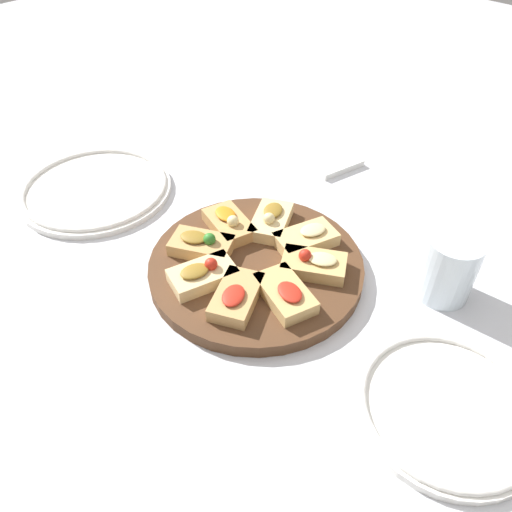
% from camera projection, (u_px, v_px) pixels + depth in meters
% --- Properties ---
extents(ground_plane, '(3.00, 3.00, 0.00)m').
position_uv_depth(ground_plane, '(256.00, 271.00, 0.71)').
color(ground_plane, silver).
extents(serving_board, '(0.30, 0.30, 0.02)m').
position_uv_depth(serving_board, '(256.00, 266.00, 0.71)').
color(serving_board, '#51331E').
rests_on(serving_board, ground_plane).
extents(focaccia_slice_0, '(0.10, 0.07, 0.03)m').
position_uv_depth(focaccia_slice_0, '(229.00, 223.00, 0.74)').
color(focaccia_slice_0, tan).
rests_on(focaccia_slice_0, serving_board).
extents(focaccia_slice_1, '(0.10, 0.08, 0.03)m').
position_uv_depth(focaccia_slice_1, '(201.00, 244.00, 0.71)').
color(focaccia_slice_1, tan).
rests_on(focaccia_slice_1, serving_board).
extents(focaccia_slice_2, '(0.07, 0.10, 0.03)m').
position_uv_depth(focaccia_slice_2, '(203.00, 275.00, 0.66)').
color(focaccia_slice_2, '#E5C689').
rests_on(focaccia_slice_2, serving_board).
extents(focaccia_slice_3, '(0.08, 0.10, 0.03)m').
position_uv_depth(focaccia_slice_3, '(236.00, 296.00, 0.64)').
color(focaccia_slice_3, tan).
rests_on(focaccia_slice_3, serving_board).
extents(focaccia_slice_4, '(0.10, 0.08, 0.03)m').
position_uv_depth(focaccia_slice_4, '(285.00, 293.00, 0.64)').
color(focaccia_slice_4, tan).
rests_on(focaccia_slice_4, serving_board).
extents(focaccia_slice_5, '(0.10, 0.09, 0.03)m').
position_uv_depth(focaccia_slice_5, '(314.00, 264.00, 0.68)').
color(focaccia_slice_5, tan).
rests_on(focaccia_slice_5, serving_board).
extents(focaccia_slice_6, '(0.08, 0.10, 0.03)m').
position_uv_depth(focaccia_slice_6, '(306.00, 238.00, 0.72)').
color(focaccia_slice_6, '#DBB775').
rests_on(focaccia_slice_6, serving_board).
extents(focaccia_slice_7, '(0.08, 0.10, 0.03)m').
position_uv_depth(focaccia_slice_7, '(271.00, 220.00, 0.75)').
color(focaccia_slice_7, '#E5C689').
rests_on(focaccia_slice_7, serving_board).
extents(plate_left, '(0.20, 0.20, 0.02)m').
position_uv_depth(plate_left, '(447.00, 407.00, 0.54)').
color(plate_left, white).
rests_on(plate_left, ground_plane).
extents(plate_right, '(0.26, 0.26, 0.02)m').
position_uv_depth(plate_right, '(96.00, 189.00, 0.85)').
color(plate_right, white).
rests_on(plate_right, ground_plane).
extents(water_glass, '(0.07, 0.07, 0.09)m').
position_uv_depth(water_glass, '(448.00, 268.00, 0.65)').
color(water_glass, silver).
rests_on(water_glass, ground_plane).
extents(napkin_stack, '(0.13, 0.11, 0.01)m').
position_uv_depth(napkin_stack, '(327.00, 158.00, 0.93)').
color(napkin_stack, white).
rests_on(napkin_stack, ground_plane).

